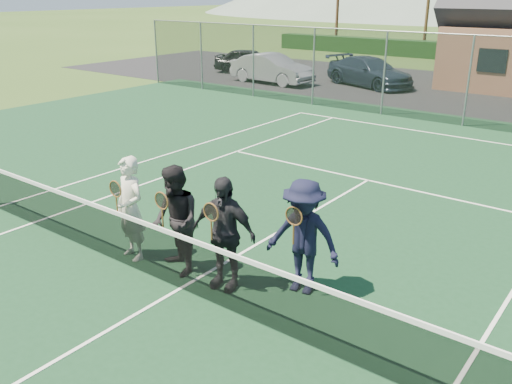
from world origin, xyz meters
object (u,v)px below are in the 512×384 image
at_px(car_b, 272,69).
at_px(car_c, 369,72).
at_px(player_c, 224,233).
at_px(player_a, 131,209).
at_px(car_a, 250,61).
at_px(player_d, 303,237).
at_px(player_b, 176,221).
at_px(tennis_net, 179,259).

height_order(car_b, car_c, car_b).
xyz_separation_m(car_b, player_c, (10.98, -16.44, 0.21)).
height_order(car_b, player_a, player_a).
relative_size(car_a, player_c, 2.16).
relative_size(car_a, player_d, 2.16).
bearing_deg(player_c, player_a, -173.39).
xyz_separation_m(player_b, player_d, (1.94, 0.73, -0.00)).
xyz_separation_m(car_a, player_b, (13.15, -18.69, 0.26)).
distance_m(car_a, player_b, 22.85).
bearing_deg(player_d, car_c, 113.41).
height_order(tennis_net, player_c, player_c).
height_order(car_c, player_d, player_d).
xyz_separation_m(car_b, car_c, (4.26, 2.10, -0.03)).
bearing_deg(player_a, player_c, 6.61).
bearing_deg(tennis_net, car_b, 121.81).
bearing_deg(player_d, player_c, -149.79).
height_order(player_c, player_d, same).
bearing_deg(player_a, player_d, 15.76).
bearing_deg(car_c, car_b, 135.28).
distance_m(car_a, car_b, 3.73).
distance_m(player_a, player_d, 3.02).
height_order(tennis_net, player_b, player_b).
height_order(car_a, car_b, car_b).
xyz_separation_m(player_a, player_c, (1.87, 0.22, -0.00)).
height_order(car_c, player_b, player_b).
distance_m(car_b, player_b, 19.39).
bearing_deg(player_c, car_b, 123.74).
height_order(car_a, player_c, player_c).
relative_size(car_b, car_c, 0.92).
xyz_separation_m(tennis_net, player_d, (1.51, 1.11, 0.38)).
bearing_deg(player_d, car_a, 130.01).
relative_size(car_a, car_b, 0.90).
relative_size(car_a, tennis_net, 0.33).
distance_m(car_b, player_c, 19.77).
relative_size(car_c, player_d, 2.61).
height_order(car_a, player_b, player_b).
distance_m(car_a, player_c, 23.28).
xyz_separation_m(car_a, car_b, (3.06, -2.13, 0.05)).
xyz_separation_m(tennis_net, player_a, (-1.40, 0.29, 0.38)).
bearing_deg(player_b, car_b, 121.33).
bearing_deg(car_c, player_c, -141.01).
bearing_deg(car_a, tennis_net, -164.26).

